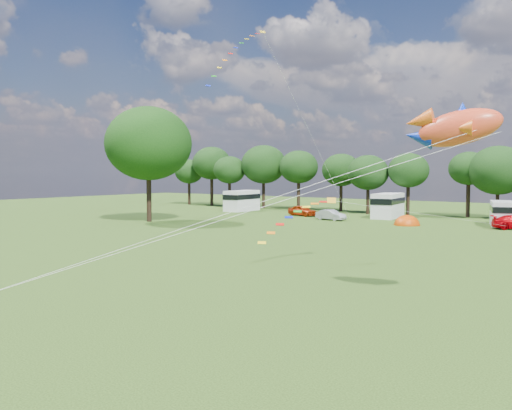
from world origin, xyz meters
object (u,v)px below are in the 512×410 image
Objects in this scene: campervan_c at (502,213)px; big_tree at (148,144)px; tent_orange at (407,225)px; car_a at (302,211)px; campervan_b at (388,205)px; car_b at (331,215)px; campervan_a at (242,200)px; fish_kite at (452,128)px.

big_tree is at bearing 101.84° from campervan_c.
big_tree is at bearing -152.37° from tent_orange.
car_a reaches higher than tent_orange.
big_tree reaches higher than campervan_b.
car_b is 18.79m from campervan_c.
big_tree is 2.13× the size of campervan_a.
car_a is at bearing 116.47° from fish_kite.
fish_kite reaches higher than campervan_c.
campervan_a is 2.04× the size of tent_orange.
campervan_b is 1.54× the size of fish_kite.
big_tree is 46.73m from fish_kite.
campervan_b is (20.29, 21.15, -7.37)m from big_tree.
tent_orange is (-8.56, -5.14, -1.40)m from campervan_c.
car_b is at bearing 87.45° from campervan_c.
fish_kite is at bearing -137.85° from campervan_a.
campervan_b is 14.27m from campervan_c.
car_a reaches higher than car_b.
campervan_b reaches higher than car_b.
big_tree is 30.22m from campervan_b.
car_a is 0.68× the size of campervan_a.
campervan_b is at bearing -18.96° from car_b.
fish_kite reaches higher than car_a.
fish_kite is at bearing -161.47° from campervan_b.
fish_kite reaches higher than campervan_a.
car_a is 12.28m from campervan_a.
campervan_b is 2.14× the size of tent_orange.
campervan_b is at bearing 46.18° from big_tree.
campervan_b is at bearing -91.19° from campervan_a.
big_tree is at bearing 128.52° from campervan_b.
campervan_c is (34.34, 18.63, -7.59)m from big_tree.
big_tree reaches higher than car_b.
campervan_c is 41.43m from fish_kite.
tent_orange is 0.72× the size of fish_kite.
car_b is 1.16× the size of tent_orange.
big_tree is at bearing -178.36° from campervan_a.
car_b is (6.10, -3.44, -0.08)m from car_a.
campervan_a reaches higher than tent_orange.
car_b is (16.13, 14.06, -8.39)m from big_tree.
big_tree reaches higher than tent_orange.
campervan_c is at bearing 30.98° from tent_orange.
car_b is 0.54× the size of campervan_b.
campervan_b is at bearing 125.58° from tent_orange.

